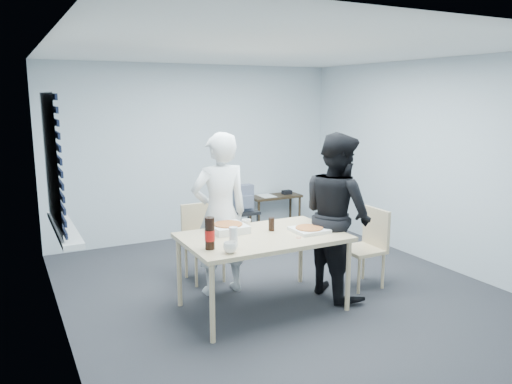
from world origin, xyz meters
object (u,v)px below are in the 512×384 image
person_black (337,215)px  mug_a (230,248)px  side_table (275,200)px  mug_b (246,224)px  dining_table (263,241)px  person_white (220,214)px  chair_right (368,242)px  stool (244,218)px  backpack (244,198)px  soda_bottle (210,234)px  chair_far (202,236)px

person_black → mug_a: size_ratio=14.39×
side_table → mug_b: (-1.66, -2.32, 0.35)m
dining_table → person_white: person_white is taller
chair_right → mug_a: 1.95m
chair_right → mug_b: (-1.39, 0.31, 0.31)m
dining_table → stool: 2.21m
chair_right → mug_b: 1.46m
backpack → soda_bottle: size_ratio=1.27×
dining_table → person_black: person_black is taller
side_table → stool: (-0.86, -0.59, -0.07)m
chair_far → soda_bottle: size_ratio=3.00×
person_white → chair_right: bearing=159.4°
chair_far → mug_a: 1.53m
person_black → stool: size_ratio=3.42×
backpack → soda_bottle: soda_bottle is taller
chair_far → person_black: person_black is taller
chair_far → side_table: size_ratio=1.07×
stool → person_white: bearing=-124.3°
person_white → mug_b: bearing=122.1°
backpack → soda_bottle: (-1.42, -2.22, 0.22)m
chair_right → mug_b: bearing=167.6°
dining_table → backpack: size_ratio=4.24×
person_black → backpack: person_black is taller
backpack → soda_bottle: 2.65m
chair_far → soda_bottle: 1.41m
chair_far → mug_a: size_ratio=7.24×
dining_table → soda_bottle: size_ratio=5.37×
person_white → mug_b: (0.18, -0.28, -0.06)m
chair_far → backpack: backpack is taller
dining_table → backpack: 2.18m
mug_b → soda_bottle: (-0.62, -0.50, 0.10)m
chair_far → person_black: size_ratio=0.50×
backpack → mug_a: (-1.31, -2.41, 0.12)m
side_table → mug_a: mug_a is taller
chair_right → stool: size_ratio=1.72×
side_table → person_white: bearing=-132.1°
mug_a → soda_bottle: size_ratio=0.42×
chair_right → stool: 2.12m
stool → dining_table: bearing=-110.9°
chair_far → mug_b: size_ratio=8.90×
chair_right → backpack: bearing=106.1°
stool → soda_bottle: size_ratio=1.75×
person_black → stool: person_black is taller
dining_table → chair_far: size_ratio=1.79×
chair_right → person_white: bearing=159.4°
stool → mug_b: (-0.81, -1.73, 0.41)m
side_table → mug_a: bearing=-125.7°
dining_table → chair_far: (-0.23, 1.10, -0.20)m
chair_right → side_table: size_ratio=1.07×
mug_b → stool: bearing=65.0°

